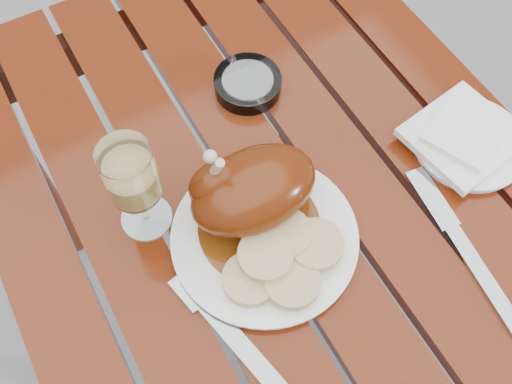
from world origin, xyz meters
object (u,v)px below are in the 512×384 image
Objects in this scene: dinner_plate at (265,238)px; wine_glass at (136,189)px; side_plate at (469,143)px; ashtray at (248,84)px; table at (288,306)px.

wine_glass reaches higher than dinner_plate.
ashtray is (-0.24, 0.27, 0.01)m from side_plate.
dinner_plate is 1.50× the size of side_plate.
table is 0.47m from ashtray.
ashtray is at bearing 77.84° from table.
dinner_plate is (-0.06, 0.01, 0.38)m from table.
table is 6.82× the size of side_plate.
table is 6.91× the size of wine_glass.
dinner_plate reaches higher than table.
wine_glass is 1.58× the size of ashtray.
ashtray is (0.11, 0.25, 0.01)m from dinner_plate.
table is at bearing -6.65° from dinner_plate.
wine_glass is 0.51m from side_plate.
dinner_plate is at bearing 173.35° from table.
dinner_plate is 0.19m from wine_glass.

